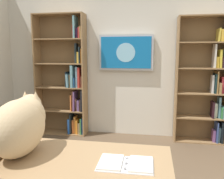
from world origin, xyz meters
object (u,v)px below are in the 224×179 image
Objects in this scene: wall_mounted_tv at (126,53)px; open_binder at (126,164)px; cat at (21,124)px; bookshelf_right at (67,80)px; desk at (62,177)px; paper_towel_roll at (3,129)px; bookshelf_left at (206,82)px.

open_binder is at bearing 96.82° from wall_mounted_tv.
open_binder is (-0.69, 0.05, -0.19)m from cat.
bookshelf_right is at bearing 4.64° from wall_mounted_tv.
wall_mounted_tv reaches higher than open_binder.
desk is at bearing -1.57° from open_binder.
open_binder is 1.48× the size of paper_towel_roll.
open_binder is at bearing 169.48° from paper_towel_roll.
bookshelf_right reaches higher than desk.
bookshelf_right reaches higher than cat.
wall_mounted_tv is 2.70m from cat.
open_binder is (-0.41, 0.01, 0.13)m from desk.
wall_mounted_tv is 2.79m from desk.
desk is 4.12× the size of open_binder.
bookshelf_left is 5.94× the size of open_binder.
bookshelf_right is 9.22× the size of paper_towel_roll.
cat is (0.28, -0.04, 0.32)m from desk.
paper_towel_roll is (0.51, -0.16, 0.24)m from desk.
wall_mounted_tv is 4.04× the size of paper_towel_roll.
bookshelf_left is 2.78m from open_binder.
open_binder is at bearing 178.43° from desk.
desk is 0.43m from open_binder.
bookshelf_left is 1.38m from wall_mounted_tv.
bookshelf_right is (2.31, 0.00, -0.00)m from bookshelf_left.
bookshelf_right is 1.12m from wall_mounted_tv.
wall_mounted_tv reaches higher than desk.
bookshelf_left reaches higher than desk.
cat reaches higher than desk.
bookshelf_right reaches higher than wall_mounted_tv.
desk is at bearing 88.08° from wall_mounted_tv.
bookshelf_left is 1.44× the size of desk.
cat is (-0.65, 2.55, -0.01)m from bookshelf_right.
bookshelf_right is 2.63m from cat.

